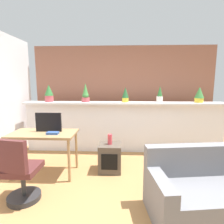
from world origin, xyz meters
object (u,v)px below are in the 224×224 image
at_px(tv_monitor, 49,122).
at_px(couch, 213,193).
at_px(potted_plant_2, 125,94).
at_px(desk, 44,137).
at_px(potted_plant_3, 160,95).
at_px(book_on_desk, 53,133).
at_px(side_cube_shelf, 110,157).
at_px(potted_plant_4, 199,94).
at_px(office_chair, 20,175).
at_px(potted_plant_0, 49,93).
at_px(vase_on_shelf, 110,139).
at_px(potted_plant_1, 86,94).

distance_m(tv_monitor, couch, 2.65).
distance_m(potted_plant_2, desk, 1.94).
height_order(potted_plant_3, book_on_desk, potted_plant_3).
bearing_deg(potted_plant_2, couch, -63.46).
bearing_deg(side_cube_shelf, tv_monitor, -175.26).
distance_m(potted_plant_3, tv_monitor, 2.40).
distance_m(potted_plant_4, office_chair, 3.75).
bearing_deg(potted_plant_4, potted_plant_3, -178.26).
relative_size(potted_plant_0, office_chair, 0.43).
xyz_separation_m(potted_plant_2, desk, (-1.43, -1.13, -0.67)).
distance_m(potted_plant_2, book_on_desk, 1.82).
bearing_deg(potted_plant_4, book_on_desk, -156.51).
distance_m(potted_plant_0, potted_plant_4, 3.37).
bearing_deg(potted_plant_3, office_chair, -138.83).
bearing_deg(desk, potted_plant_3, 27.27).
bearing_deg(potted_plant_2, potted_plant_3, -0.27).
bearing_deg(potted_plant_4, office_chair, -147.58).
relative_size(vase_on_shelf, book_on_desk, 0.95).
distance_m(potted_plant_2, tv_monitor, 1.77).
bearing_deg(office_chair, potted_plant_0, 99.02).
bearing_deg(potted_plant_2, side_cube_shelf, -106.89).
bearing_deg(potted_plant_2, desk, -141.59).
xyz_separation_m(office_chair, vase_on_shelf, (1.14, 0.97, 0.20)).
distance_m(side_cube_shelf, vase_on_shelf, 0.34).
bearing_deg(potted_plant_4, vase_on_shelf, -153.05).
xyz_separation_m(desk, office_chair, (-0.01, -0.79, -0.28)).
distance_m(potted_plant_0, potted_plant_1, 0.85).
relative_size(potted_plant_0, vase_on_shelf, 2.13).
bearing_deg(potted_plant_1, desk, -114.65).
bearing_deg(potted_plant_0, potted_plant_1, -0.98).
relative_size(desk, couch, 0.67).
bearing_deg(vase_on_shelf, couch, -39.61).
relative_size(tv_monitor, side_cube_shelf, 0.89).
height_order(book_on_desk, couch, couch).
height_order(potted_plant_0, potted_plant_2, potted_plant_0).
xyz_separation_m(potted_plant_4, side_cube_shelf, (-1.92, -0.98, -1.09)).
xyz_separation_m(potted_plant_1, potted_plant_3, (1.66, -0.02, -0.01)).
bearing_deg(side_cube_shelf, potted_plant_1, 121.82).
distance_m(potted_plant_4, side_cube_shelf, 2.42).
bearing_deg(couch, side_cube_shelf, 140.52).
bearing_deg(potted_plant_1, book_on_desk, -104.94).
distance_m(desk, side_cube_shelf, 1.22).
bearing_deg(couch, potted_plant_0, 143.13).
bearing_deg(book_on_desk, potted_plant_1, 75.06).
xyz_separation_m(potted_plant_3, office_chair, (-2.19, -1.92, -0.94)).
height_order(potted_plant_2, tv_monitor, potted_plant_2).
relative_size(potted_plant_1, potted_plant_2, 1.24).
relative_size(potted_plant_2, couch, 0.21).
xyz_separation_m(potted_plant_4, vase_on_shelf, (-1.92, -0.98, -0.75)).
distance_m(potted_plant_1, side_cube_shelf, 1.58).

